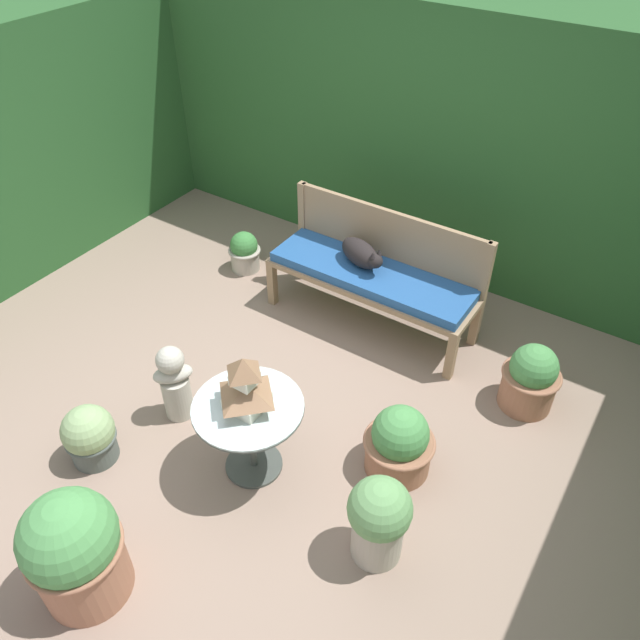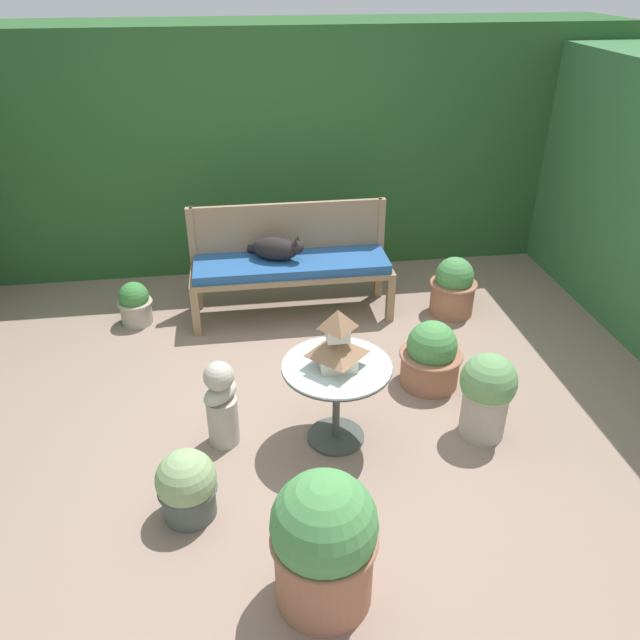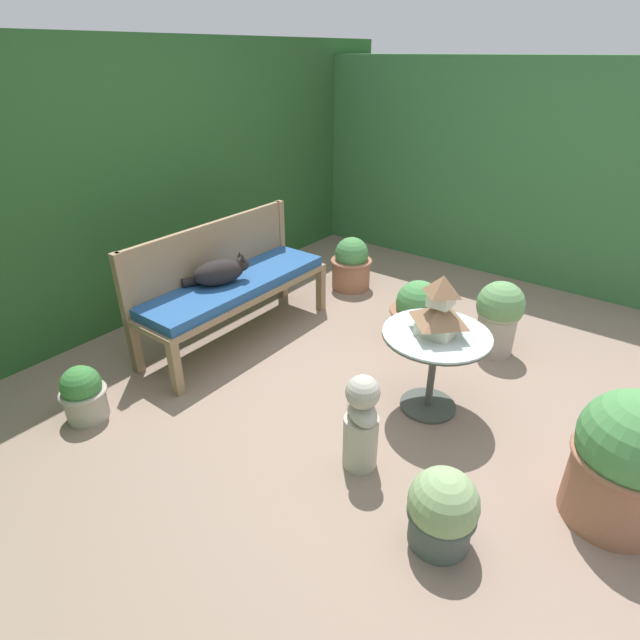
{
  "view_description": "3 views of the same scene",
  "coord_description": "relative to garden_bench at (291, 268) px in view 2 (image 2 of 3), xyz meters",
  "views": [
    {
      "loc": [
        1.8,
        -2.12,
        3.11
      ],
      "look_at": [
        0.09,
        0.48,
        0.5
      ],
      "focal_mm": 35.0,
      "sensor_mm": 36.0,
      "label": 1
    },
    {
      "loc": [
        -0.33,
        -3.27,
        2.53
      ],
      "look_at": [
        0.2,
        0.39,
        0.38
      ],
      "focal_mm": 35.0,
      "sensor_mm": 36.0,
      "label": 2
    },
    {
      "loc": [
        -2.21,
        -1.37,
        1.97
      ],
      "look_at": [
        0.07,
        0.37,
        0.41
      ],
      "focal_mm": 28.0,
      "sensor_mm": 36.0,
      "label": 3
    }
  ],
  "objects": [
    {
      "name": "ground",
      "position": [
        -0.08,
        -1.17,
        -0.41
      ],
      "size": [
        30.0,
        30.0,
        0.0
      ],
      "primitive_type": "plane",
      "color": "gray"
    },
    {
      "name": "foliage_hedge_back",
      "position": [
        -0.08,
        1.35,
        0.63
      ],
      "size": [
        6.4,
        0.95,
        2.08
      ],
      "primitive_type": "cube",
      "color": "#285628",
      "rests_on": "ground"
    },
    {
      "name": "garden_bench",
      "position": [
        0.0,
        0.0,
        0.0
      ],
      "size": [
        1.58,
        0.49,
        0.48
      ],
      "color": "#937556",
      "rests_on": "ground"
    },
    {
      "name": "bench_backrest",
      "position": [
        0.0,
        0.22,
        0.21
      ],
      "size": [
        1.58,
        0.06,
        0.87
      ],
      "color": "#937556",
      "rests_on": "ground"
    },
    {
      "name": "cat",
      "position": [
        -0.11,
        0.03,
        0.16
      ],
      "size": [
        0.43,
        0.35,
        0.21
      ],
      "rotation": [
        0.0,
        0.0,
        -0.39
      ],
      "color": "black",
      "rests_on": "garden_bench"
    },
    {
      "name": "patio_table",
      "position": [
        0.1,
        -1.56,
        0.01
      ],
      "size": [
        0.63,
        0.63,
        0.53
      ],
      "color": "#424742",
      "rests_on": "ground"
    },
    {
      "name": "pagoda_birdhouse",
      "position": [
        0.1,
        -1.56,
        0.27
      ],
      "size": [
        0.27,
        0.27,
        0.36
      ],
      "color": "silver",
      "rests_on": "patio_table"
    },
    {
      "name": "garden_bust",
      "position": [
        -0.57,
        -1.49,
        -0.13
      ],
      "size": [
        0.26,
        0.28,
        0.56
      ],
      "rotation": [
        0.0,
        0.0,
        0.9
      ],
      "color": "#B7B2A3",
      "rests_on": "ground"
    },
    {
      "name": "potted_plant_table_far",
      "position": [
        1.29,
        -0.16,
        -0.18
      ],
      "size": [
        0.38,
        0.38,
        0.49
      ],
      "color": "#9E664C",
      "rests_on": "ground"
    },
    {
      "name": "potted_plant_path_edge",
      "position": [
        -1.24,
        0.04,
        -0.24
      ],
      "size": [
        0.27,
        0.27,
        0.35
      ],
      "color": "#ADA393",
      "rests_on": "ground"
    },
    {
      "name": "potted_plant_patio_mid",
      "position": [
        0.82,
        -1.09,
        -0.2
      ],
      "size": [
        0.43,
        0.43,
        0.47
      ],
      "color": "#9E664C",
      "rests_on": "ground"
    },
    {
      "name": "potted_plant_bench_left",
      "position": [
        -0.75,
        -2.04,
        -0.22
      ],
      "size": [
        0.31,
        0.31,
        0.4
      ],
      "color": "#4C5651",
      "rests_on": "ground"
    },
    {
      "name": "potted_plant_table_near",
      "position": [
        0.99,
        -1.64,
        -0.11
      ],
      "size": [
        0.33,
        0.33,
        0.55
      ],
      "color": "#ADA393",
      "rests_on": "ground"
    },
    {
      "name": "potted_plant_bench_right",
      "position": [
        -0.13,
        -2.62,
        -0.06
      ],
      "size": [
        0.47,
        0.47,
        0.69
      ],
      "color": "#9E664C",
      "rests_on": "ground"
    }
  ]
}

